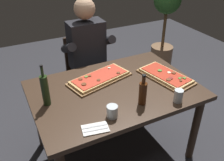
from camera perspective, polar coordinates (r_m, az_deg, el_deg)
ground_plane at (r=2.59m, az=0.52°, el=-15.60°), size 6.40×6.40×0.00m
dining_table at (r=2.16m, az=0.60°, el=-3.90°), size 1.40×0.96×0.74m
pizza_rectangular_front at (r=2.22m, az=-2.85°, el=0.56°), size 0.62×0.39×0.05m
pizza_rectangular_left at (r=2.30m, az=12.26°, el=1.07°), size 0.36×0.55×0.05m
wine_bottle_dark at (r=1.92m, az=-15.18°, el=-2.09°), size 0.06×0.06×0.34m
oil_bottle_amber at (r=1.89m, az=7.11°, el=-2.78°), size 0.06×0.06×0.26m
tumbler_near_camera at (r=2.00m, az=15.05°, el=-3.60°), size 0.07×0.07×0.11m
tumbler_far_side at (r=1.78m, az=0.05°, el=-7.15°), size 0.08×0.08×0.09m
napkin_cutlery_set at (r=1.71m, az=-3.88°, el=-11.02°), size 0.20×0.14×0.01m
diner_chair at (r=2.94m, az=-6.08°, el=2.55°), size 0.44×0.44×0.87m
seated_diner at (r=2.72m, az=-5.45°, el=6.19°), size 0.53×0.41×1.33m
potted_plant_corner at (r=3.76m, az=12.03°, el=12.08°), size 0.38×0.38×1.26m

